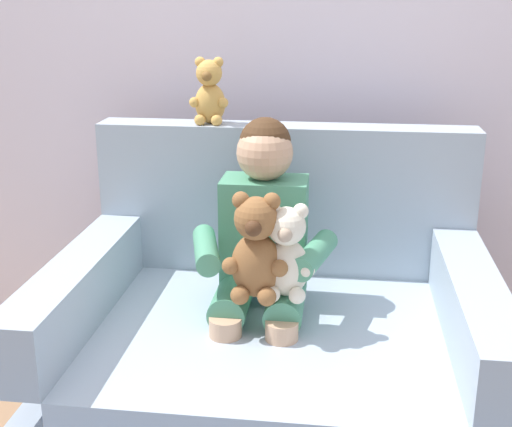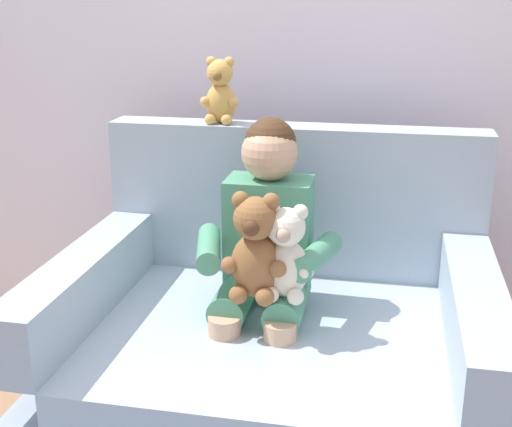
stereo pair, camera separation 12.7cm
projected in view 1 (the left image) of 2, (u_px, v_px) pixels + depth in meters
The scene contains 6 objects.
back_wall at pixel (295, 19), 2.48m from camera, with size 6.00×0.10×2.60m, color silver.
armchair at pixel (272, 361), 2.11m from camera, with size 1.27×0.99×0.97m.
seated_child at pixel (262, 244), 2.04m from camera, with size 0.45×0.39×0.82m.
plush_brown at pixel (256, 250), 1.88m from camera, with size 0.18×0.15×0.31m.
plush_cream at pixel (286, 254), 1.89m from camera, with size 0.16×0.13×0.28m.
plush_honey_on_backrest at pixel (210, 93), 2.26m from camera, with size 0.13×0.11×0.22m.
Camera 1 is at (0.19, -1.82, 1.39)m, focal length 47.87 mm.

